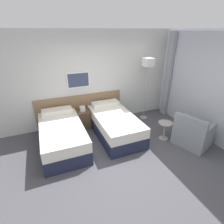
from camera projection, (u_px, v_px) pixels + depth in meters
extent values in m
plane|color=#47474C|center=(123.00, 158.00, 4.00)|extent=(16.00, 16.00, 0.00)
cube|color=silver|center=(95.00, 79.00, 5.12)|extent=(10.00, 0.06, 2.70)
cube|color=#846647|center=(81.00, 110.00, 5.29)|extent=(2.57, 0.04, 0.94)
cube|color=white|center=(78.00, 80.00, 4.90)|extent=(0.64, 0.03, 0.44)
cube|color=#333D56|center=(78.00, 80.00, 4.89)|extent=(0.58, 0.01, 0.38)
cube|color=#B2B7C1|center=(223.00, 93.00, 4.06)|extent=(0.03, 4.13, 2.64)
cube|color=#8E939E|center=(168.00, 76.00, 5.62)|extent=(0.10, 0.24, 2.64)
cube|color=#1E233D|center=(63.00, 140.00, 4.35)|extent=(1.00, 1.92, 0.33)
cube|color=silver|center=(62.00, 130.00, 4.22)|extent=(0.99, 1.90, 0.26)
cube|color=silver|center=(57.00, 111.00, 4.75)|extent=(0.80, 0.34, 0.13)
cube|color=#1E233D|center=(115.00, 129.00, 4.83)|extent=(1.00, 1.92, 0.33)
cube|color=silver|center=(115.00, 120.00, 4.71)|extent=(0.99, 1.90, 0.26)
cube|color=silver|center=(105.00, 104.00, 5.23)|extent=(0.80, 0.34, 0.13)
cube|color=brown|center=(83.00, 119.00, 5.16)|extent=(0.38, 0.39, 0.53)
cube|color=silver|center=(82.00, 109.00, 5.02)|extent=(0.14, 0.14, 0.14)
cylinder|color=#9E9993|center=(144.00, 117.00, 5.85)|extent=(0.24, 0.24, 0.02)
cylinder|color=#9E9993|center=(146.00, 93.00, 5.49)|extent=(0.02, 0.02, 1.67)
cube|color=silver|center=(148.00, 62.00, 5.08)|extent=(0.28, 0.28, 0.24)
cylinder|color=gray|center=(163.00, 138.00, 4.72)|extent=(0.24, 0.24, 0.01)
cylinder|color=gray|center=(164.00, 131.00, 4.62)|extent=(0.05, 0.05, 0.45)
cylinder|color=gray|center=(166.00, 123.00, 4.52)|extent=(0.36, 0.36, 0.02)
cube|color=gray|center=(192.00, 136.00, 4.42)|extent=(0.93, 0.97, 0.46)
cube|color=gray|center=(190.00, 125.00, 4.05)|extent=(0.36, 0.77, 0.40)
cube|color=gray|center=(210.00, 130.00, 4.05)|extent=(0.59, 0.29, 0.18)
cube|color=gray|center=(182.00, 120.00, 4.51)|extent=(0.59, 0.29, 0.18)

